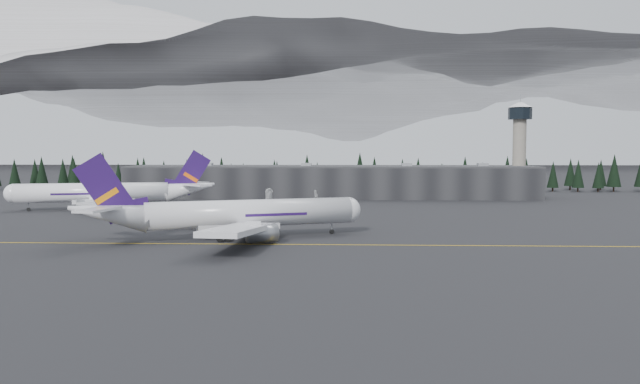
{
  "coord_description": "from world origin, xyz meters",
  "views": [
    {
      "loc": [
        6.21,
        -124.24,
        18.56
      ],
      "look_at": [
        0.0,
        20.0,
        9.0
      ],
      "focal_mm": 35.0,
      "sensor_mm": 36.0,
      "label": 1
    }
  ],
  "objects_px": {
    "jet_parked": "(112,193)",
    "jet_main": "(226,215)",
    "control_tower": "(520,139)",
    "terminal": "(331,181)",
    "gse_vehicle_a": "(269,201)",
    "gse_vehicle_b": "(316,199)"
  },
  "relations": [
    {
      "from": "jet_main",
      "to": "control_tower",
      "type": "bearing_deg",
      "value": 31.24
    },
    {
      "from": "jet_parked",
      "to": "jet_main",
      "type": "bearing_deg",
      "value": 112.27
    },
    {
      "from": "jet_parked",
      "to": "gse_vehicle_a",
      "type": "distance_m",
      "value": 53.12
    },
    {
      "from": "jet_main",
      "to": "gse_vehicle_a",
      "type": "bearing_deg",
      "value": 70.14
    },
    {
      "from": "jet_parked",
      "to": "control_tower",
      "type": "bearing_deg",
      "value": -172.86
    },
    {
      "from": "jet_main",
      "to": "jet_parked",
      "type": "bearing_deg",
      "value": 106.21
    },
    {
      "from": "gse_vehicle_b",
      "to": "jet_main",
      "type": "bearing_deg",
      "value": -15.8
    },
    {
      "from": "terminal",
      "to": "jet_parked",
      "type": "height_order",
      "value": "jet_parked"
    },
    {
      "from": "terminal",
      "to": "gse_vehicle_a",
      "type": "height_order",
      "value": "terminal"
    },
    {
      "from": "terminal",
      "to": "jet_main",
      "type": "xyz_separation_m",
      "value": [
        -19.22,
        -119.59,
        -1.16
      ]
    },
    {
      "from": "terminal",
      "to": "jet_parked",
      "type": "xyz_separation_m",
      "value": [
        -68.12,
        -55.69,
        -0.97
      ]
    },
    {
      "from": "jet_main",
      "to": "gse_vehicle_a",
      "type": "xyz_separation_m",
      "value": [
        -2.1,
        88.61,
        -4.39
      ]
    },
    {
      "from": "gse_vehicle_b",
      "to": "terminal",
      "type": "bearing_deg",
      "value": 158.02
    },
    {
      "from": "control_tower",
      "to": "gse_vehicle_a",
      "type": "relative_size",
      "value": 7.04
    },
    {
      "from": "control_tower",
      "to": "jet_parked",
      "type": "height_order",
      "value": "control_tower"
    },
    {
      "from": "jet_parked",
      "to": "gse_vehicle_a",
      "type": "xyz_separation_m",
      "value": [
        46.8,
        24.71,
        -4.58
      ]
    },
    {
      "from": "control_tower",
      "to": "jet_main",
      "type": "distance_m",
      "value": 155.69
    },
    {
      "from": "jet_parked",
      "to": "gse_vehicle_a",
      "type": "relative_size",
      "value": 11.76
    },
    {
      "from": "control_tower",
      "to": "gse_vehicle_a",
      "type": "xyz_separation_m",
      "value": [
        -96.32,
        -33.98,
        -22.66
      ]
    },
    {
      "from": "control_tower",
      "to": "jet_main",
      "type": "height_order",
      "value": "control_tower"
    },
    {
      "from": "terminal",
      "to": "control_tower",
      "type": "height_order",
      "value": "control_tower"
    },
    {
      "from": "terminal",
      "to": "control_tower",
      "type": "relative_size",
      "value": 4.24
    }
  ]
}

